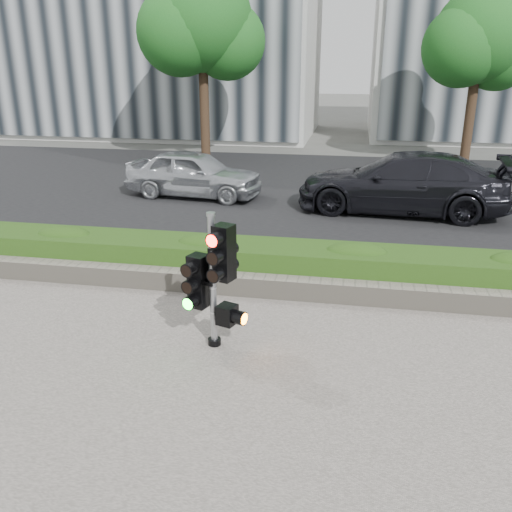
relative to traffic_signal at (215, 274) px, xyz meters
name	(u,v)px	position (x,y,z in m)	size (l,w,h in m)	color
ground	(242,352)	(0.39, -0.11, -1.10)	(120.00, 120.00, 0.00)	#51514C
sidewalk	(189,481)	(0.39, -2.61, -1.08)	(16.00, 11.00, 0.03)	#9E9389
road	(308,190)	(0.39, 9.89, -1.09)	(60.00, 13.00, 0.02)	black
curb	(276,267)	(0.39, 3.04, -1.04)	(60.00, 0.25, 0.12)	gray
stone_wall	(265,286)	(0.39, 1.79, -0.90)	(12.00, 0.32, 0.34)	gray
hedge	(271,263)	(0.39, 2.44, -0.73)	(12.00, 1.00, 0.68)	#3F7223
tree_left	(202,24)	(-4.13, 14.45, 3.95)	(4.61, 4.03, 7.34)	black
tree_right	(479,40)	(5.87, 15.44, 3.39)	(4.10, 3.58, 6.53)	black
traffic_signal	(215,274)	(0.00, 0.00, 0.00)	(0.71, 0.59, 1.93)	black
car_silver	(194,173)	(-2.83, 8.45, -0.40)	(1.59, 3.96, 1.35)	silver
car_dark	(402,183)	(2.99, 7.78, -0.30)	(2.18, 5.36, 1.56)	black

